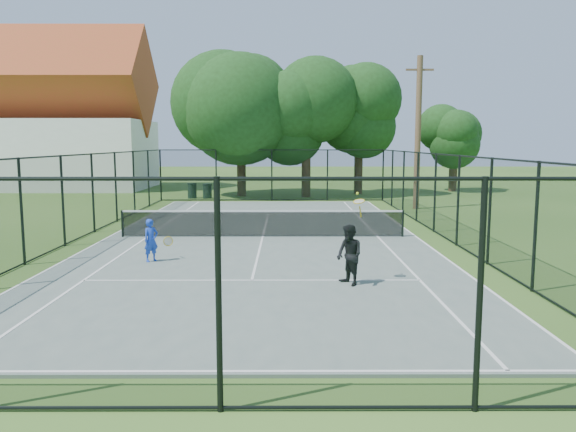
{
  "coord_description": "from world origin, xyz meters",
  "views": [
    {
      "loc": [
        0.84,
        -19.77,
        3.41
      ],
      "look_at": [
        0.89,
        -3.0,
        1.2
      ],
      "focal_mm": 35.0,
      "sensor_mm": 36.0,
      "label": 1
    }
  ],
  "objects_px": {
    "trash_bin_left": "(192,191)",
    "player_blue": "(151,240)",
    "tennis_net": "(263,222)",
    "trash_bin_right": "(207,191)",
    "utility_pole": "(418,132)",
    "player_black": "(349,255)"
  },
  "relations": [
    {
      "from": "trash_bin_left",
      "to": "player_blue",
      "type": "bearing_deg",
      "value": -84.01
    },
    {
      "from": "tennis_net",
      "to": "trash_bin_left",
      "type": "xyz_separation_m",
      "value": [
        -4.93,
        14.48,
        -0.1
      ]
    },
    {
      "from": "trash_bin_right",
      "to": "utility_pole",
      "type": "height_order",
      "value": "utility_pole"
    },
    {
      "from": "tennis_net",
      "to": "utility_pole",
      "type": "xyz_separation_m",
      "value": [
        7.54,
        9.0,
        3.34
      ]
    },
    {
      "from": "trash_bin_left",
      "to": "player_black",
      "type": "bearing_deg",
      "value": -71.2
    },
    {
      "from": "utility_pole",
      "to": "player_blue",
      "type": "bearing_deg",
      "value": -128.6
    },
    {
      "from": "utility_pole",
      "to": "player_blue",
      "type": "height_order",
      "value": "utility_pole"
    },
    {
      "from": "player_blue",
      "to": "utility_pole",
      "type": "bearing_deg",
      "value": 51.4
    },
    {
      "from": "trash_bin_left",
      "to": "player_black",
      "type": "relative_size",
      "value": 0.44
    },
    {
      "from": "trash_bin_right",
      "to": "player_black",
      "type": "xyz_separation_m",
      "value": [
        6.32,
        -21.26,
        0.32
      ]
    },
    {
      "from": "player_blue",
      "to": "player_black",
      "type": "distance_m",
      "value": 5.93
    },
    {
      "from": "trash_bin_right",
      "to": "utility_pole",
      "type": "bearing_deg",
      "value": -25.21
    },
    {
      "from": "tennis_net",
      "to": "trash_bin_left",
      "type": "height_order",
      "value": "tennis_net"
    },
    {
      "from": "trash_bin_left",
      "to": "player_blue",
      "type": "height_order",
      "value": "player_blue"
    },
    {
      "from": "tennis_net",
      "to": "utility_pole",
      "type": "relative_size",
      "value": 1.31
    },
    {
      "from": "tennis_net",
      "to": "trash_bin_right",
      "type": "height_order",
      "value": "tennis_net"
    },
    {
      "from": "trash_bin_left",
      "to": "tennis_net",
      "type": "bearing_deg",
      "value": -71.21
    },
    {
      "from": "tennis_net",
      "to": "utility_pole",
      "type": "bearing_deg",
      "value": 50.04
    },
    {
      "from": "tennis_net",
      "to": "trash_bin_right",
      "type": "xyz_separation_m",
      "value": [
        -3.99,
        14.43,
        -0.12
      ]
    },
    {
      "from": "player_blue",
      "to": "trash_bin_left",
      "type": "bearing_deg",
      "value": 95.99
    },
    {
      "from": "tennis_net",
      "to": "player_blue",
      "type": "xyz_separation_m",
      "value": [
        -2.97,
        -4.17,
        0.08
      ]
    },
    {
      "from": "tennis_net",
      "to": "player_black",
      "type": "xyz_separation_m",
      "value": [
        2.33,
        -6.82,
        0.2
      ]
    }
  ]
}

